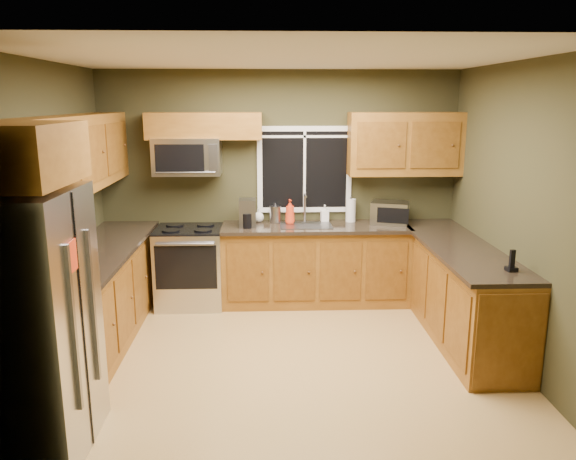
{
  "coord_description": "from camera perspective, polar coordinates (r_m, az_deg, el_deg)",
  "views": [
    {
      "loc": [
        -0.15,
        -4.84,
        2.35
      ],
      "look_at": [
        0.05,
        0.35,
        1.15
      ],
      "focal_mm": 35.0,
      "sensor_mm": 36.0,
      "label": 1
    }
  ],
  "objects": [
    {
      "name": "floor",
      "position": [
        5.38,
        -0.4,
        -12.88
      ],
      "size": [
        4.2,
        4.2,
        0.0
      ],
      "primitive_type": "plane",
      "color": "tan",
      "rests_on": "ground"
    },
    {
      "name": "ceiling",
      "position": [
        4.85,
        -0.45,
        17.15
      ],
      "size": [
        4.2,
        4.2,
        0.0
      ],
      "primitive_type": "plane",
      "rotation": [
        3.14,
        0.0,
        0.0
      ],
      "color": "white",
      "rests_on": "back_wall"
    },
    {
      "name": "back_wall",
      "position": [
        6.71,
        -0.9,
        4.46
      ],
      "size": [
        4.2,
        0.0,
        4.2
      ],
      "primitive_type": "plane",
      "rotation": [
        1.57,
        0.0,
        0.0
      ],
      "color": "#34321C",
      "rests_on": "ground"
    },
    {
      "name": "front_wall",
      "position": [
        3.2,
        0.57,
        -5.21
      ],
      "size": [
        4.2,
        0.0,
        4.2
      ],
      "primitive_type": "plane",
      "rotation": [
        -1.57,
        0.0,
        0.0
      ],
      "color": "#34321C",
      "rests_on": "ground"
    },
    {
      "name": "left_wall",
      "position": [
        5.31,
        -23.7,
        1.05
      ],
      "size": [
        0.0,
        3.6,
        3.6
      ],
      "primitive_type": "plane",
      "rotation": [
        1.57,
        0.0,
        1.57
      ],
      "color": "#34321C",
      "rests_on": "ground"
    },
    {
      "name": "right_wall",
      "position": [
        5.43,
        22.33,
        1.41
      ],
      "size": [
        0.0,
        3.6,
        3.6
      ],
      "primitive_type": "plane",
      "rotation": [
        1.57,
        0.0,
        -1.57
      ],
      "color": "#34321C",
      "rests_on": "ground"
    },
    {
      "name": "window",
      "position": [
        6.68,
        1.69,
        6.16
      ],
      "size": [
        1.12,
        0.03,
        1.02
      ],
      "color": "white",
      "rests_on": "back_wall"
    },
    {
      "name": "base_cabinets_left",
      "position": [
        5.88,
        -18.5,
        -6.54
      ],
      "size": [
        0.6,
        2.65,
        0.9
      ],
      "primitive_type": "cube",
      "color": "brown",
      "rests_on": "ground"
    },
    {
      "name": "countertop_left",
      "position": [
        5.74,
        -18.59,
        -2.11
      ],
      "size": [
        0.65,
        2.65,
        0.04
      ],
      "primitive_type": "cube",
      "color": "black",
      "rests_on": "base_cabinets_left"
    },
    {
      "name": "base_cabinets_back",
      "position": [
        6.64,
        2.78,
        -3.62
      ],
      "size": [
        2.17,
        0.6,
        0.9
      ],
      "primitive_type": "cube",
      "color": "brown",
      "rests_on": "ground"
    },
    {
      "name": "countertop_back",
      "position": [
        6.5,
        2.84,
        0.29
      ],
      "size": [
        2.17,
        0.65,
        0.04
      ],
      "primitive_type": "cube",
      "color": "black",
      "rests_on": "base_cabinets_back"
    },
    {
      "name": "base_cabinets_peninsula",
      "position": [
        6.03,
        16.88,
        -5.94
      ],
      "size": [
        0.6,
        2.52,
        0.9
      ],
      "color": "brown",
      "rests_on": "ground"
    },
    {
      "name": "countertop_peninsula",
      "position": [
        5.9,
        16.93,
        -1.6
      ],
      "size": [
        0.65,
        2.5,
        0.04
      ],
      "primitive_type": "cube",
      "color": "black",
      "rests_on": "base_cabinets_peninsula"
    },
    {
      "name": "upper_cabinets_left",
      "position": [
        5.63,
        -20.86,
        7.18
      ],
      "size": [
        0.33,
        2.65,
        0.72
      ],
      "primitive_type": "cube",
      "color": "brown",
      "rests_on": "left_wall"
    },
    {
      "name": "upper_cabinets_back_left",
      "position": [
        6.52,
        -8.51,
        10.42
      ],
      "size": [
        1.3,
        0.33,
        0.3
      ],
      "primitive_type": "cube",
      "color": "brown",
      "rests_on": "back_wall"
    },
    {
      "name": "upper_cabinets_back_right",
      "position": [
        6.68,
        11.79,
        8.55
      ],
      "size": [
        1.3,
        0.33,
        0.72
      ],
      "primitive_type": "cube",
      "color": "brown",
      "rests_on": "back_wall"
    },
    {
      "name": "upper_cabinet_over_fridge",
      "position": [
        3.89,
        -26.53,
        6.93
      ],
      "size": [
        0.72,
        0.9,
        0.38
      ],
      "primitive_type": "cube",
      "color": "brown",
      "rests_on": "left_wall"
    },
    {
      "name": "refrigerator",
      "position": [
        4.14,
        -24.92,
        -8.76
      ],
      "size": [
        0.74,
        0.9,
        1.8
      ],
      "color": "#B7B7BC",
      "rests_on": "ground"
    },
    {
      "name": "range",
      "position": [
        6.64,
        -9.91,
        -3.63
      ],
      "size": [
        0.76,
        0.69,
        0.94
      ],
      "color": "#B7B7BC",
      "rests_on": "ground"
    },
    {
      "name": "microwave",
      "position": [
        6.54,
        -10.19,
        7.37
      ],
      "size": [
        0.76,
        0.41,
        0.42
      ],
      "color": "#B7B7BC",
      "rests_on": "back_wall"
    },
    {
      "name": "sink",
      "position": [
        6.5,
        1.82,
        0.59
      ],
      "size": [
        0.6,
        0.42,
        0.36
      ],
      "color": "slate",
      "rests_on": "countertop_back"
    },
    {
      "name": "toaster_oven",
      "position": [
        6.65,
        10.31,
        1.72
      ],
      "size": [
        0.5,
        0.44,
        0.26
      ],
      "color": "#B7B7BC",
      "rests_on": "countertop_back"
    },
    {
      "name": "coffee_maker",
      "position": [
        6.42,
        -4.15,
        1.64
      ],
      "size": [
        0.2,
        0.26,
        0.32
      ],
      "color": "slate",
      "rests_on": "countertop_back"
    },
    {
      "name": "kettle",
      "position": [
        6.62,
        -1.29,
        1.7
      ],
      "size": [
        0.17,
        0.17,
        0.24
      ],
      "color": "#B7B7BC",
      "rests_on": "countertop_back"
    },
    {
      "name": "paper_towel_roll",
      "position": [
        6.72,
        6.39,
        2.01
      ],
      "size": [
        0.14,
        0.14,
        0.3
      ],
      "color": "white",
      "rests_on": "countertop_back"
    },
    {
      "name": "soap_bottle_a",
      "position": [
        6.56,
        0.2,
        1.88
      ],
      "size": [
        0.13,
        0.13,
        0.29
      ],
      "primitive_type": "imported",
      "rotation": [
        0.0,
        0.0,
        0.24
      ],
      "color": "red",
      "rests_on": "countertop_back"
    },
    {
      "name": "soap_bottle_b",
      "position": [
        6.7,
        3.74,
        1.72
      ],
      "size": [
        0.1,
        0.1,
        0.2
      ],
      "primitive_type": "imported",
      "rotation": [
        0.0,
        0.0,
        0.09
      ],
      "color": "white",
      "rests_on": "countertop_back"
    },
    {
      "name": "soap_bottle_c",
      "position": [
        6.67,
        -3.02,
        1.52
      ],
      "size": [
        0.14,
        0.14,
        0.16
      ],
      "primitive_type": "imported",
      "rotation": [
        0.0,
        0.0,
        0.11
      ],
      "color": "white",
      "rests_on": "countertop_back"
    },
    {
      "name": "cordless_phone",
      "position": [
        5.12,
        21.77,
        -3.29
      ],
      "size": [
        0.09,
        0.09,
        0.19
      ],
      "color": "black",
      "rests_on": "countertop_peninsula"
    }
  ]
}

